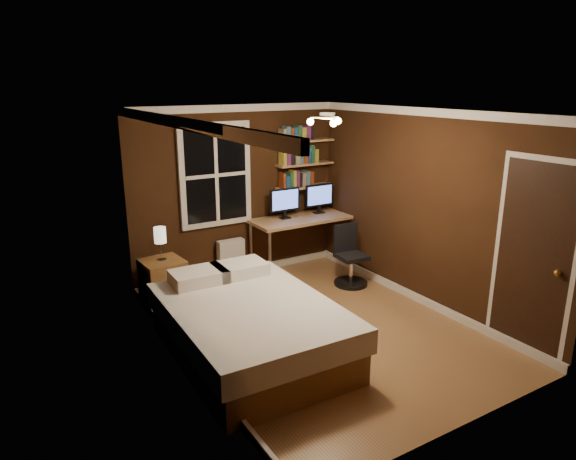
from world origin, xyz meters
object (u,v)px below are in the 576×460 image
bedside_lamp (161,244)px  desk (308,220)px  desk_lamp (351,198)px  office_chair (350,263)px  radiator (231,259)px  monitor_right (319,199)px  monitor_left (285,203)px  nightstand (163,283)px  bed (250,327)px

bedside_lamp → desk: bearing=4.4°
desk_lamp → office_chair: (-0.57, -0.74, -0.75)m
desk → office_chair: office_chair is taller
radiator → monitor_right: bearing=-6.1°
radiator → desk_lamp: desk_lamp is taller
radiator → desk: desk is taller
monitor_left → monitor_right: (0.62, 0.00, 0.00)m
nightstand → bedside_lamp: bearing=0.0°
desk → desk_lamp: size_ratio=4.03×
monitor_right → desk_lamp: 0.52m
office_chair → bed: bearing=-149.4°
office_chair → desk_lamp: bearing=56.9°
monitor_right → office_chair: monitor_right is taller
bedside_lamp → nightstand: bearing=0.0°
bed → monitor_right: 3.04m
bed → monitor_left: 2.63m
nightstand → monitor_left: 2.13m
bed → desk: desk is taller
bedside_lamp → monitor_right: (2.59, 0.27, 0.23)m
bedside_lamp → office_chair: bedside_lamp is taller
desk_lamp → nightstand: bearing=-178.1°
radiator → monitor_right: 1.64m
desk → monitor_right: (0.26, 0.09, 0.29)m
bedside_lamp → office_chair: size_ratio=0.50×
radiator → desk: (1.18, -0.24, 0.49)m
monitor_right → office_chair: 1.19m
radiator → monitor_right: size_ratio=1.22×
monitor_left → desk_lamp: 1.12m
bed → office_chair: bearing=27.4°
monitor_left → bedside_lamp: bearing=-172.2°
desk → office_chair: (0.18, -0.82, -0.47)m
radiator → monitor_left: bearing=-10.6°
desk_lamp → monitor_right: bearing=161.1°
monitor_left → monitor_right: 0.62m
bed → monitor_right: bearing=42.8°
radiator → office_chair: bearing=-38.0°
bedside_lamp → monitor_right: monitor_right is taller
nightstand → radiator: size_ratio=1.05×
radiator → desk_lamp: bearing=-9.5°
office_chair → radiator: bearing=146.5°
bed → nightstand: 1.73m
radiator → office_chair: (1.36, -1.06, 0.02)m
nightstand → radiator: (1.15, 0.42, -0.01)m
nightstand → monitor_left: (1.98, 0.27, 0.76)m
bed → monitor_right: (2.21, 1.95, 0.75)m
desk → monitor_left: bearing=166.0°
bed → monitor_right: monitor_right is taller
monitor_right → desk: bearing=-161.2°
desk → monitor_left: monitor_left is taller
nightstand → desk_lamp: desk_lamp is taller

